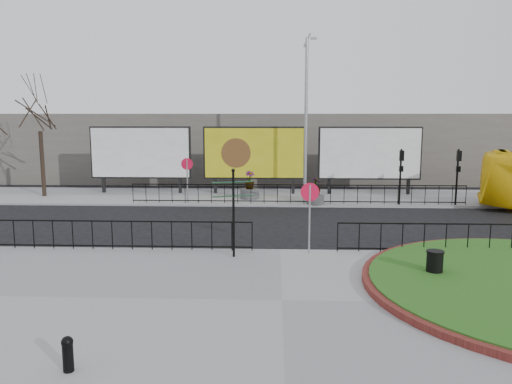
{
  "coord_description": "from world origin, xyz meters",
  "views": [
    {
      "loc": [
        -0.19,
        -17.41,
        4.88
      ],
      "look_at": [
        -0.94,
        1.54,
        1.96
      ],
      "focal_mm": 35.0,
      "sensor_mm": 36.0,
      "label": 1
    }
  ],
  "objects_px": {
    "litter_bin": "(435,265)",
    "planter_b": "(316,194)",
    "fingerpost_sign": "(233,204)",
    "lamp_post": "(306,116)",
    "bollard": "(68,352)",
    "planter_a": "(250,189)",
    "billboard_mid": "(254,153)"
  },
  "relations": [
    {
      "from": "billboard_mid",
      "to": "litter_bin",
      "type": "bearing_deg",
      "value": -69.5
    },
    {
      "from": "planter_a",
      "to": "planter_b",
      "type": "height_order",
      "value": "planter_a"
    },
    {
      "from": "bollard",
      "to": "litter_bin",
      "type": "xyz_separation_m",
      "value": [
        8.55,
        5.72,
        0.05
      ]
    },
    {
      "from": "bollard",
      "to": "litter_bin",
      "type": "height_order",
      "value": "litter_bin"
    },
    {
      "from": "fingerpost_sign",
      "to": "planter_a",
      "type": "distance_m",
      "value": 12.07
    },
    {
      "from": "billboard_mid",
      "to": "litter_bin",
      "type": "distance_m",
      "value": 17.25
    },
    {
      "from": "lamp_post",
      "to": "planter_b",
      "type": "bearing_deg",
      "value": -72.88
    },
    {
      "from": "fingerpost_sign",
      "to": "planter_b",
      "type": "height_order",
      "value": "fingerpost_sign"
    },
    {
      "from": "lamp_post",
      "to": "litter_bin",
      "type": "height_order",
      "value": "lamp_post"
    },
    {
      "from": "planter_a",
      "to": "planter_b",
      "type": "relative_size",
      "value": 1.1
    },
    {
      "from": "planter_a",
      "to": "billboard_mid",
      "type": "bearing_deg",
      "value": 84.91
    },
    {
      "from": "billboard_mid",
      "to": "lamp_post",
      "type": "relative_size",
      "value": 0.67
    },
    {
      "from": "fingerpost_sign",
      "to": "billboard_mid",
      "type": "bearing_deg",
      "value": 76.12
    },
    {
      "from": "fingerpost_sign",
      "to": "planter_a",
      "type": "relative_size",
      "value": 1.88
    },
    {
      "from": "bollard",
      "to": "planter_b",
      "type": "bearing_deg",
      "value": 71.6
    },
    {
      "from": "bollard",
      "to": "planter_b",
      "type": "xyz_separation_m",
      "value": [
        6.05,
        18.2,
        0.16
      ]
    },
    {
      "from": "litter_bin",
      "to": "planter_a",
      "type": "height_order",
      "value": "planter_a"
    },
    {
      "from": "bollard",
      "to": "litter_bin",
      "type": "relative_size",
      "value": 0.82
    },
    {
      "from": "billboard_mid",
      "to": "planter_a",
      "type": "xyz_separation_m",
      "value": [
        -0.18,
        -1.97,
        -1.93
      ]
    },
    {
      "from": "litter_bin",
      "to": "planter_b",
      "type": "distance_m",
      "value": 12.72
    },
    {
      "from": "billboard_mid",
      "to": "fingerpost_sign",
      "type": "relative_size",
      "value": 2.05
    },
    {
      "from": "fingerpost_sign",
      "to": "planter_b",
      "type": "relative_size",
      "value": 2.07
    },
    {
      "from": "planter_b",
      "to": "fingerpost_sign",
      "type": "bearing_deg",
      "value": -109.06
    },
    {
      "from": "litter_bin",
      "to": "planter_b",
      "type": "bearing_deg",
      "value": 101.33
    },
    {
      "from": "lamp_post",
      "to": "planter_b",
      "type": "xyz_separation_m",
      "value": [
        0.49,
        -1.6,
        -4.17
      ]
    },
    {
      "from": "lamp_post",
      "to": "bollard",
      "type": "relative_size",
      "value": 13.38
    },
    {
      "from": "lamp_post",
      "to": "planter_b",
      "type": "height_order",
      "value": "lamp_post"
    },
    {
      "from": "billboard_mid",
      "to": "bollard",
      "type": "relative_size",
      "value": 8.98
    },
    {
      "from": "lamp_post",
      "to": "fingerpost_sign",
      "type": "height_order",
      "value": "lamp_post"
    },
    {
      "from": "billboard_mid",
      "to": "bollard",
      "type": "bearing_deg",
      "value": -96.69
    },
    {
      "from": "billboard_mid",
      "to": "planter_b",
      "type": "relative_size",
      "value": 4.26
    },
    {
      "from": "planter_a",
      "to": "planter_b",
      "type": "xyz_separation_m",
      "value": [
        3.68,
        -1.6,
        -0.02
      ]
    }
  ]
}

